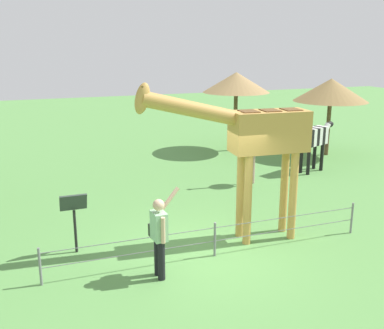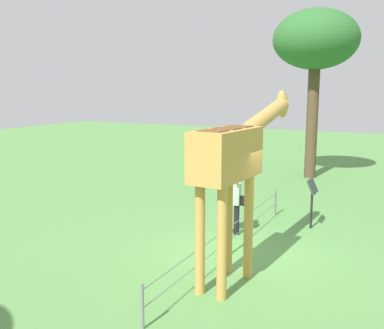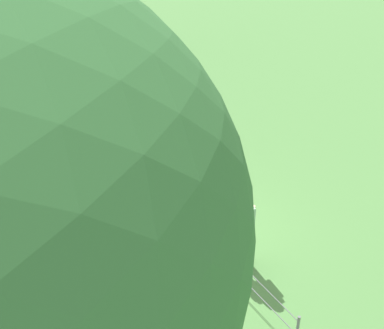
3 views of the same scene
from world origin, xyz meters
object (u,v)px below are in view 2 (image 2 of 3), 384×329
Objects in this scene: visitor at (233,199)px; tree_northeast at (316,42)px; info_sign at (312,193)px; giraffe at (234,159)px.

visitor is 0.26× the size of tree_northeast.
info_sign is (-6.84, -1.54, -4.50)m from tree_northeast.
giraffe is at bearing 170.21° from info_sign.
giraffe is 2.94× the size of info_sign.
tree_northeast is at bearing 4.64° from giraffe.
visitor is at bearing 21.57° from giraffe.
info_sign is at bearing -9.79° from giraffe.
giraffe is at bearing -158.43° from visitor.
visitor is 1.31× the size of info_sign.
giraffe is 4.18m from info_sign.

